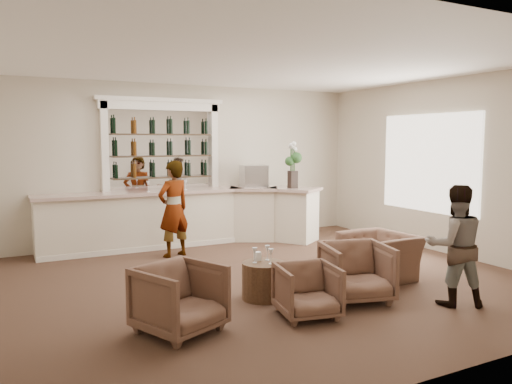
% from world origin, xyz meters
% --- Properties ---
extents(ground, '(8.00, 8.00, 0.00)m').
position_xyz_m(ground, '(0.00, 0.00, 0.00)').
color(ground, '#4D3226').
rests_on(ground, ground).
extents(room_shell, '(8.04, 7.02, 3.32)m').
position_xyz_m(room_shell, '(0.16, 0.71, 2.34)').
color(room_shell, beige).
rests_on(room_shell, ground).
extents(bar_counter, '(5.72, 1.80, 1.14)m').
position_xyz_m(bar_counter, '(-0.16, 3.00, 0.57)').
color(bar_counter, white).
rests_on(bar_counter, ground).
extents(back_bar_alcove, '(2.64, 0.25, 3.00)m').
position_xyz_m(back_bar_alcove, '(-0.50, 3.41, 2.03)').
color(back_bar_alcove, white).
rests_on(back_bar_alcove, ground).
extents(cocktail_table, '(0.59, 0.59, 0.50)m').
position_xyz_m(cocktail_table, '(-0.37, -0.77, 0.25)').
color(cocktail_table, brown).
rests_on(cocktail_table, ground).
extents(sommelier, '(0.75, 0.61, 1.78)m').
position_xyz_m(sommelier, '(-0.68, 2.16, 0.89)').
color(sommelier, gray).
rests_on(sommelier, ground).
extents(guest, '(0.96, 0.88, 1.58)m').
position_xyz_m(guest, '(1.72, -2.14, 0.79)').
color(guest, gray).
rests_on(guest, ground).
extents(armchair_left, '(1.10, 1.11, 0.77)m').
position_xyz_m(armchair_left, '(-1.77, -1.40, 0.39)').
color(armchair_left, brown).
rests_on(armchair_left, ground).
extents(armchair_center, '(0.82, 0.84, 0.65)m').
position_xyz_m(armchair_center, '(-0.23, -1.64, 0.33)').
color(armchair_center, brown).
rests_on(armchair_center, ground).
extents(armchair_right, '(1.03, 1.05, 0.78)m').
position_xyz_m(armchair_right, '(0.70, -1.41, 0.39)').
color(armchair_right, brown).
rests_on(armchair_right, ground).
extents(armchair_far, '(1.00, 1.13, 0.69)m').
position_xyz_m(armchair_far, '(1.74, -0.69, 0.35)').
color(armchair_far, brown).
rests_on(armchair_far, ground).
extents(espresso_machine, '(0.60, 0.53, 0.47)m').
position_xyz_m(espresso_machine, '(1.40, 2.99, 1.37)').
color(espresso_machine, silver).
rests_on(espresso_machine, bar_counter).
extents(flower_vase, '(0.26, 0.26, 0.97)m').
position_xyz_m(flower_vase, '(1.98, 2.33, 1.68)').
color(flower_vase, black).
rests_on(flower_vase, bar_counter).
extents(wine_glass_bar_left, '(0.07, 0.07, 0.21)m').
position_xyz_m(wine_glass_bar_left, '(-0.91, 3.03, 1.25)').
color(wine_glass_bar_left, white).
rests_on(wine_glass_bar_left, bar_counter).
extents(wine_glass_bar_right, '(0.07, 0.07, 0.21)m').
position_xyz_m(wine_glass_bar_right, '(-0.14, 3.01, 1.25)').
color(wine_glass_bar_right, white).
rests_on(wine_glass_bar_right, bar_counter).
extents(wine_glass_tbl_a, '(0.07, 0.07, 0.21)m').
position_xyz_m(wine_glass_tbl_a, '(-0.49, -0.74, 0.60)').
color(wine_glass_tbl_a, white).
rests_on(wine_glass_tbl_a, cocktail_table).
extents(wine_glass_tbl_b, '(0.07, 0.07, 0.21)m').
position_xyz_m(wine_glass_tbl_b, '(-0.27, -0.69, 0.60)').
color(wine_glass_tbl_b, white).
rests_on(wine_glass_tbl_b, cocktail_table).
extents(wine_glass_tbl_c, '(0.07, 0.07, 0.21)m').
position_xyz_m(wine_glass_tbl_c, '(-0.33, -0.90, 0.60)').
color(wine_glass_tbl_c, white).
rests_on(wine_glass_tbl_c, cocktail_table).
extents(napkin_holder, '(0.08, 0.08, 0.12)m').
position_xyz_m(napkin_holder, '(-0.39, -0.63, 0.56)').
color(napkin_holder, white).
rests_on(napkin_holder, cocktail_table).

